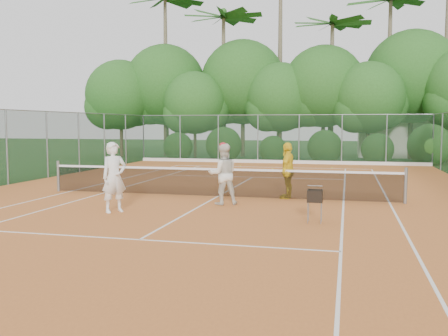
# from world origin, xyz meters

# --- Properties ---
(ground) EXTENTS (120.00, 120.00, 0.00)m
(ground) POSITION_xyz_m (0.00, 0.00, 0.00)
(ground) COLOR #1C4117
(ground) RESTS_ON ground
(clay_court) EXTENTS (18.00, 36.00, 0.02)m
(clay_court) POSITION_xyz_m (0.00, 0.00, 0.01)
(clay_court) COLOR #BF692C
(clay_court) RESTS_ON ground
(club_building) EXTENTS (8.00, 5.00, 3.00)m
(club_building) POSITION_xyz_m (9.00, 24.00, 1.50)
(club_building) COLOR beige
(club_building) RESTS_ON ground
(tennis_net) EXTENTS (11.97, 0.10, 1.10)m
(tennis_net) POSITION_xyz_m (0.00, 0.00, 0.53)
(tennis_net) COLOR gray
(tennis_net) RESTS_ON clay_court
(player_white) EXTENTS (0.81, 0.84, 1.93)m
(player_white) POSITION_xyz_m (-1.99, -3.49, 0.99)
(player_white) COLOR white
(player_white) RESTS_ON clay_court
(player_center_grp) EXTENTS (1.10, 1.00, 1.87)m
(player_center_grp) POSITION_xyz_m (0.57, -1.48, 0.95)
(player_center_grp) COLOR silver
(player_center_grp) RESTS_ON clay_court
(player_yellow) EXTENTS (0.58, 1.12, 1.83)m
(player_yellow) POSITION_xyz_m (2.32, 0.22, 0.94)
(player_yellow) COLOR yellow
(player_yellow) RESTS_ON clay_court
(ball_hopper) EXTENTS (0.35, 0.35, 0.81)m
(ball_hopper) POSITION_xyz_m (3.44, -3.65, 0.66)
(ball_hopper) COLOR gray
(ball_hopper) RESTS_ON clay_court
(stray_ball_a) EXTENTS (0.07, 0.07, 0.07)m
(stray_ball_a) POSITION_xyz_m (-1.77, 12.02, 0.05)
(stray_ball_a) COLOR #CDD631
(stray_ball_a) RESTS_ON clay_court
(stray_ball_b) EXTENTS (0.07, 0.07, 0.07)m
(stray_ball_b) POSITION_xyz_m (3.39, 12.03, 0.05)
(stray_ball_b) COLOR gold
(stray_ball_b) RESTS_ON clay_court
(stray_ball_c) EXTENTS (0.07, 0.07, 0.07)m
(stray_ball_c) POSITION_xyz_m (0.32, 10.54, 0.05)
(stray_ball_c) COLOR #CAD631
(stray_ball_c) RESTS_ON clay_court
(court_markings) EXTENTS (11.03, 23.83, 0.01)m
(court_markings) POSITION_xyz_m (0.00, 0.00, 0.02)
(court_markings) COLOR white
(court_markings) RESTS_ON clay_court
(fence_back) EXTENTS (18.07, 0.07, 3.00)m
(fence_back) POSITION_xyz_m (0.00, 15.00, 1.52)
(fence_back) COLOR #19381E
(fence_back) RESTS_ON clay_court
(tropical_treeline) EXTENTS (32.10, 8.49, 15.03)m
(tropical_treeline) POSITION_xyz_m (1.43, 20.22, 5.11)
(tropical_treeline) COLOR brown
(tropical_treeline) RESTS_ON ground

